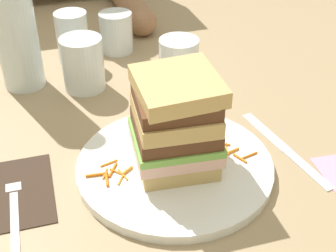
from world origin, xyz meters
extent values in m
plane|color=#9E8460|center=(0.00, 0.00, 0.00)|extent=(3.00, 3.00, 0.00)
cylinder|color=white|center=(-0.01, -0.03, 0.01)|extent=(0.27, 0.27, 0.01)
cube|color=tan|center=(-0.01, -0.03, 0.02)|extent=(0.11, 0.11, 0.02)
cube|color=beige|center=(-0.01, -0.03, 0.04)|extent=(0.12, 0.12, 0.02)
cube|color=#7AB74C|center=(-0.01, -0.03, 0.06)|extent=(0.12, 0.12, 0.01)
cube|color=#56331E|center=(-0.01, -0.03, 0.07)|extent=(0.11, 0.11, 0.02)
cube|color=tan|center=(-0.01, -0.03, 0.09)|extent=(0.11, 0.11, 0.02)
cube|color=#56331E|center=(-0.01, -0.03, 0.11)|extent=(0.11, 0.10, 0.02)
cube|color=tan|center=(-0.01, -0.03, 0.13)|extent=(0.10, 0.10, 0.03)
cylinder|color=orange|center=(-0.10, -0.01, 0.01)|extent=(0.03, 0.01, 0.00)
cylinder|color=orange|center=(-0.08, -0.03, 0.02)|extent=(0.02, 0.01, 0.00)
cylinder|color=orange|center=(-0.11, -0.04, 0.02)|extent=(0.01, 0.02, 0.00)
cylinder|color=orange|center=(-0.12, -0.03, 0.02)|extent=(0.03, 0.01, 0.00)
cylinder|color=orange|center=(-0.09, -0.03, 0.01)|extent=(0.02, 0.02, 0.00)
cylinder|color=orange|center=(-0.09, -0.04, 0.01)|extent=(0.01, 0.02, 0.00)
cylinder|color=orange|center=(-0.11, -0.03, 0.01)|extent=(0.01, 0.02, 0.00)
cylinder|color=orange|center=(-0.10, -0.02, 0.02)|extent=(0.02, 0.03, 0.00)
cylinder|color=orange|center=(-0.09, -0.04, 0.01)|extent=(0.02, 0.03, 0.00)
cylinder|color=orange|center=(0.07, -0.03, 0.02)|extent=(0.03, 0.01, 0.00)
cylinder|color=orange|center=(0.06, -0.02, 0.01)|extent=(0.02, 0.01, 0.00)
cylinder|color=orange|center=(0.09, -0.05, 0.02)|extent=(0.03, 0.01, 0.00)
cylinder|color=orange|center=(0.06, -0.02, 0.02)|extent=(0.03, 0.01, 0.00)
cylinder|color=orange|center=(0.06, -0.03, 0.02)|extent=(0.01, 0.02, 0.00)
cylinder|color=orange|center=(0.07, -0.05, 0.02)|extent=(0.01, 0.02, 0.00)
cylinder|color=orange|center=(0.05, -0.04, 0.02)|extent=(0.01, 0.03, 0.00)
cube|color=#38281E|center=(-0.23, -0.01, 0.00)|extent=(0.10, 0.14, 0.00)
cube|color=silver|center=(-0.23, -0.07, 0.00)|extent=(0.01, 0.11, 0.00)
cube|color=silver|center=(-0.23, 0.00, 0.00)|extent=(0.02, 0.02, 0.00)
cylinder|color=silver|center=(-0.22, 0.02, 0.00)|extent=(0.00, 0.04, 0.00)
cylinder|color=silver|center=(-0.22, 0.02, 0.00)|extent=(0.00, 0.04, 0.00)
cylinder|color=silver|center=(-0.23, 0.03, 0.00)|extent=(0.00, 0.04, 0.00)
cylinder|color=silver|center=(-0.24, 0.03, 0.00)|extent=(0.00, 0.04, 0.00)
cube|color=silver|center=(0.16, -0.08, 0.00)|extent=(0.03, 0.10, 0.00)
cube|color=silver|center=(0.15, 0.01, 0.00)|extent=(0.03, 0.11, 0.00)
cylinder|color=white|center=(0.06, 0.19, 0.05)|extent=(0.07, 0.07, 0.09)
cylinder|color=orange|center=(0.06, 0.19, 0.03)|extent=(0.06, 0.06, 0.05)
cylinder|color=silver|center=(-0.19, 0.28, 0.13)|extent=(0.07, 0.07, 0.25)
cylinder|color=silver|center=(-0.09, 0.34, 0.05)|extent=(0.06, 0.06, 0.10)
cylinder|color=silver|center=(-0.09, 0.23, 0.05)|extent=(0.07, 0.07, 0.09)
cylinder|color=silver|center=(-0.01, 0.36, 0.04)|extent=(0.07, 0.07, 0.08)
cylinder|color=#936647|center=(0.06, 0.54, 0.03)|extent=(0.06, 0.24, 0.06)
sphere|color=#936647|center=(0.06, 0.42, 0.03)|extent=(0.06, 0.06, 0.06)
camera|label=1|loc=(-0.17, -0.50, 0.42)|focal=49.95mm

